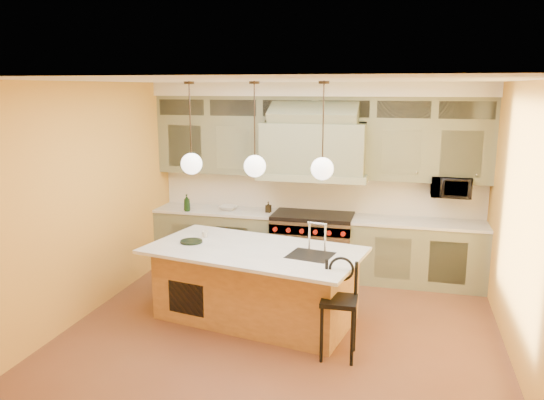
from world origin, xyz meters
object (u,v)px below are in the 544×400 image
(range, at_px, (313,244))
(kitchen_island, at_px, (256,283))
(microwave, at_px, (451,187))
(counter_stool, at_px, (339,303))

(range, bearing_deg, kitchen_island, -102.77)
(microwave, bearing_deg, range, -176.88)
(counter_stool, bearing_deg, microwave, 62.38)
(counter_stool, bearing_deg, kitchen_island, 147.30)
(kitchen_island, relative_size, counter_stool, 2.59)
(kitchen_island, bearing_deg, range, 87.86)
(range, xyz_separation_m, counter_stool, (0.72, -2.42, 0.12))
(microwave, bearing_deg, counter_stool, -116.07)
(counter_stool, relative_size, microwave, 1.97)
(range, relative_size, kitchen_island, 0.43)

